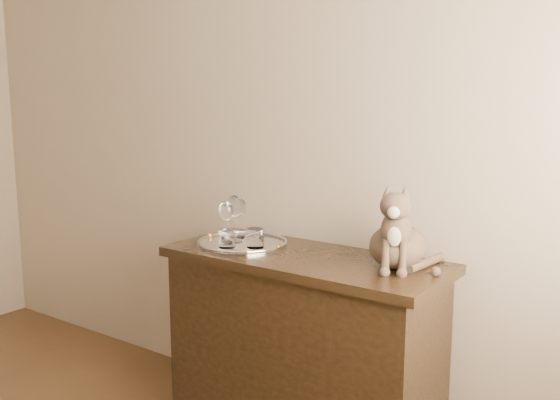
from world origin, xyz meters
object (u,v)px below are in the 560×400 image
(tumbler_b, at_px, (227,239))
(cat, at_px, (398,225))
(wine_glass_a, at_px, (239,217))
(sideboard, at_px, (303,352))
(wine_glass_d, at_px, (236,218))
(tumbler_a, at_px, (255,238))
(tray, at_px, (242,244))
(wine_glass_c, at_px, (227,221))

(tumbler_b, xyz_separation_m, cat, (0.72, 0.17, 0.12))
(wine_glass_a, relative_size, cat, 0.55)
(sideboard, relative_size, wine_glass_d, 5.70)
(wine_glass_a, distance_m, tumbler_a, 0.22)
(sideboard, relative_size, tray, 3.00)
(sideboard, bearing_deg, tumbler_b, -161.49)
(tray, relative_size, wine_glass_d, 1.90)
(tray, bearing_deg, sideboard, 0.88)
(wine_glass_c, bearing_deg, cat, 6.14)
(wine_glass_a, distance_m, wine_glass_d, 0.08)
(sideboard, distance_m, tumbler_a, 0.53)
(wine_glass_d, distance_m, cat, 0.77)
(sideboard, distance_m, wine_glass_d, 0.65)
(wine_glass_a, bearing_deg, wine_glass_c, -81.59)
(tumbler_a, bearing_deg, sideboard, 9.45)
(wine_glass_c, bearing_deg, tumbler_b, -49.53)
(tumbler_a, height_order, cat, cat)
(sideboard, distance_m, tray, 0.54)
(tray, distance_m, wine_glass_c, 0.12)
(wine_glass_c, relative_size, wine_glass_d, 0.89)
(sideboard, relative_size, wine_glass_c, 6.44)
(tumbler_b, bearing_deg, wine_glass_c, 130.47)
(tumbler_b, bearing_deg, wine_glass_a, 114.81)
(tray, bearing_deg, cat, 5.04)
(tumbler_a, bearing_deg, tumbler_b, -144.25)
(wine_glass_c, relative_size, tumbler_b, 2.34)
(wine_glass_d, xyz_separation_m, tumbler_b, (0.05, -0.12, -0.07))
(wine_glass_c, bearing_deg, tray, 16.72)
(wine_glass_d, bearing_deg, cat, 3.84)
(wine_glass_d, relative_size, tumbler_b, 2.64)
(wine_glass_a, bearing_deg, cat, -1.26)
(wine_glass_c, xyz_separation_m, tumbler_b, (0.07, -0.08, -0.05))
(tumbler_a, bearing_deg, tray, 161.41)
(wine_glass_a, bearing_deg, tumbler_a, -31.60)
(wine_glass_d, height_order, tumbler_a, wine_glass_d)
(tray, relative_size, wine_glass_c, 2.15)
(sideboard, xyz_separation_m, wine_glass_a, (-0.41, 0.08, 0.53))
(tray, bearing_deg, wine_glass_c, -163.28)
(wine_glass_d, distance_m, tumbler_a, 0.17)
(tray, relative_size, wine_glass_a, 2.15)
(wine_glass_d, bearing_deg, wine_glass_a, 119.74)
(tumbler_a, xyz_separation_m, tumbler_b, (-0.10, -0.07, -0.00))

